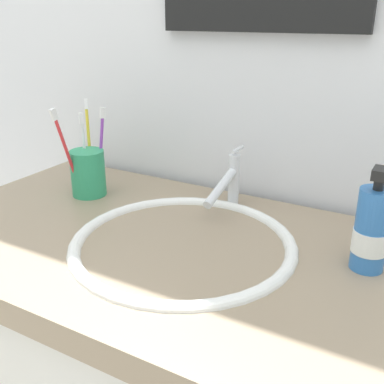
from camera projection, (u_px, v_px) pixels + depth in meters
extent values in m
cube|color=silver|center=(264.00, 43.00, 0.95)|extent=(2.29, 0.04, 2.40)
cube|color=gray|center=(189.00, 258.00, 0.82)|extent=(1.09, 0.55, 0.05)
ellipsoid|color=white|center=(184.00, 266.00, 0.84)|extent=(0.36, 0.36, 0.09)
torus|color=white|center=(184.00, 243.00, 0.82)|extent=(0.41, 0.41, 0.02)
cylinder|color=#595B60|center=(184.00, 285.00, 0.85)|extent=(0.03, 0.03, 0.01)
cylinder|color=silver|center=(234.00, 180.00, 0.97)|extent=(0.02, 0.02, 0.11)
cylinder|color=silver|center=(221.00, 187.00, 0.92)|extent=(0.02, 0.13, 0.05)
cylinder|color=silver|center=(238.00, 149.00, 0.96)|extent=(0.01, 0.05, 0.01)
cylinder|color=#2D9966|center=(88.00, 173.00, 1.02)|extent=(0.08, 0.08, 0.10)
cylinder|color=red|center=(69.00, 156.00, 0.97)|extent=(0.01, 0.06, 0.19)
cube|color=white|center=(54.00, 114.00, 0.92)|extent=(0.01, 0.02, 0.03)
cylinder|color=purple|center=(101.00, 152.00, 1.03)|extent=(0.02, 0.03, 0.18)
cube|color=white|center=(103.00, 113.00, 1.00)|extent=(0.01, 0.02, 0.03)
cylinder|color=yellow|center=(89.00, 147.00, 1.05)|extent=(0.03, 0.04, 0.19)
cube|color=white|center=(86.00, 104.00, 1.03)|extent=(0.02, 0.02, 0.03)
cylinder|color=white|center=(85.00, 155.00, 1.03)|extent=(0.02, 0.02, 0.17)
cube|color=white|center=(81.00, 118.00, 1.01)|extent=(0.02, 0.01, 0.02)
cylinder|color=#3372BF|center=(371.00, 230.00, 0.72)|extent=(0.05, 0.05, 0.14)
cylinder|color=black|center=(379.00, 184.00, 0.69)|extent=(0.02, 0.02, 0.02)
cube|color=black|center=(380.00, 173.00, 0.67)|extent=(0.02, 0.04, 0.02)
cylinder|color=white|center=(370.00, 241.00, 0.72)|extent=(0.06, 0.06, 0.04)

